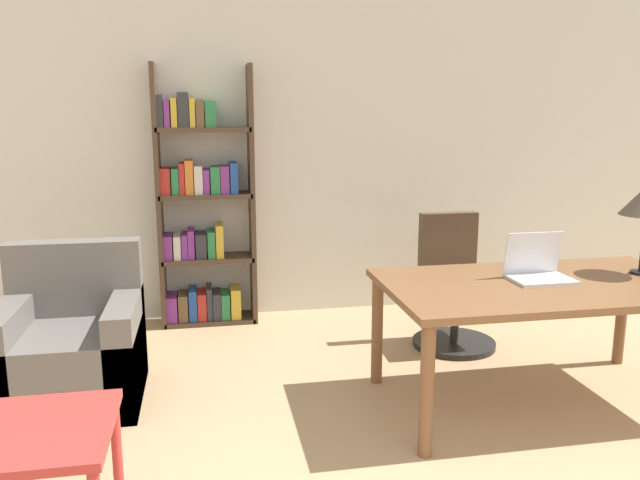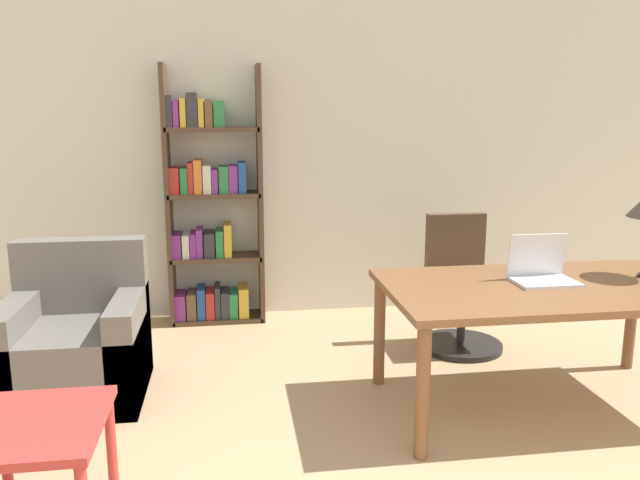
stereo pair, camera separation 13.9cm
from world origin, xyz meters
name	(u,v)px [view 2 (the right image)]	position (x,y,z in m)	size (l,w,h in m)	color
wall_back	(318,152)	(0.00, 4.53, 1.35)	(8.00, 0.06, 2.70)	silver
desk	(547,298)	(1.01, 2.52, 0.65)	(1.81, 1.00, 0.72)	brown
laptop	(542,272)	(1.00, 2.59, 0.78)	(0.34, 0.25, 0.27)	silver
office_chair	(459,293)	(0.89, 3.52, 0.39)	(0.59, 0.59, 0.95)	black
side_table_blue	(37,440)	(-1.49, 1.75, 0.41)	(0.51, 0.60, 0.49)	#B2332D
armchair	(76,346)	(-1.65, 3.06, 0.30)	(0.78, 0.75, 0.90)	#66605B
bookshelf	(210,213)	(-0.89, 4.34, 0.88)	(0.75, 0.28, 2.03)	#4C3828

